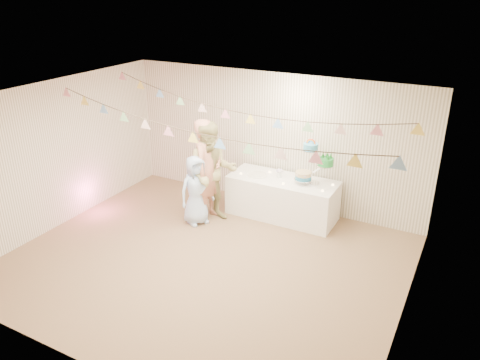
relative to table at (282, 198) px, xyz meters
The scene contains 24 objects.
floor 2.11m from the table, 102.41° to the right, with size 6.00×6.00×0.00m, color brown.
ceiling 3.04m from the table, 102.41° to the right, with size 6.00×6.00×0.00m, color white.
back_wall 1.13m from the table, 133.05° to the left, with size 6.00×6.00×0.00m, color white.
front_wall 4.64m from the table, 95.62° to the right, with size 6.00×6.00×0.00m, color white.
left_wall 4.10m from the table, 149.58° to the right, with size 5.00×5.00×0.00m, color white.
right_wall 3.39m from the table, 38.38° to the right, with size 5.00×5.00×0.00m, color white.
table is the anchor object (origin of this frame).
cake_stand 0.94m from the table, ahead, with size 0.70×0.41×0.79m, color silver, non-canonical shape.
cake_bottom 0.61m from the table, ahead, with size 0.31×0.31×0.15m, color teal, non-canonical shape.
cake_middle 1.04m from the table, 10.86° to the left, with size 0.27×0.27×0.22m, color #1E8D37, non-canonical shape.
cake_top_tier 1.11m from the table, ahead, with size 0.25×0.25×0.19m, color #409FCB, non-canonical shape.
platter 0.63m from the table, behind, with size 0.38×0.38×0.02m, color white.
posy 0.47m from the table, 152.11° to the left, with size 0.14×0.14×0.17m, color white, non-canonical shape.
person_adult_a 1.49m from the table, 148.83° to the right, with size 0.70×0.46×1.91m, color tan.
person_adult_b 1.42m from the table, 146.78° to the right, with size 0.91×0.71×1.88m, color tan.
person_child 1.62m from the table, 142.75° to the right, with size 0.64×0.41×1.30m, color #B4D2FF.
bunting_back 2.22m from the table, 115.75° to the right, with size 5.60×1.10×0.40m, color pink, non-canonical shape.
bunting_front 2.99m from the table, 101.33° to the right, with size 5.60×0.90×0.36m, color #72A5E5, non-canonical shape.
tealight_0 0.90m from the table, 169.38° to the right, with size 0.04×0.04×0.03m, color #FFD88C.
tealight_1 0.56m from the table, 152.78° to the left, with size 0.04×0.04×0.03m, color #FFD88C.
tealight_2 0.46m from the table, 65.56° to the right, with size 0.04×0.04×0.03m, color #FFD88C.
tealight_3 0.57m from the table, 32.15° to the left, with size 0.04×0.04×0.03m, color #FFD88C.
tealight_4 0.93m from the table, 12.38° to the right, with size 0.04×0.04×0.03m, color #FFD88C.
tealight_5 0.99m from the table, ahead, with size 0.04×0.04×0.03m, color #FFD88C.
Camera 1 is at (3.47, -5.33, 4.11)m, focal length 35.00 mm.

